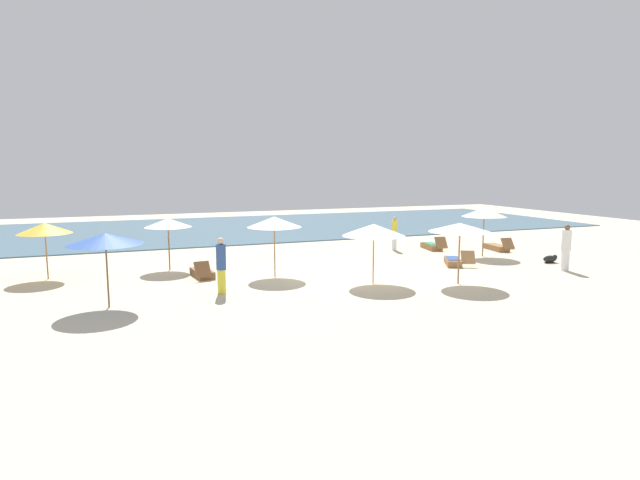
{
  "coord_description": "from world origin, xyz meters",
  "views": [
    {
      "loc": [
        -8.46,
        -18.84,
        4.27
      ],
      "look_at": [
        -0.27,
        2.2,
        1.1
      ],
      "focal_mm": 29.67,
      "sensor_mm": 36.0,
      "label": 1
    }
  ],
  "objects": [
    {
      "name": "lounger_3",
      "position": [
        6.71,
        4.15,
        0.18
      ],
      "size": [
        0.85,
        1.74,
        0.71
      ],
      "color": "olive",
      "rests_on": "ground_plane"
    },
    {
      "name": "umbrella_3",
      "position": [
        -8.77,
        -1.92,
        2.11
      ],
      "size": [
        2.24,
        2.24,
        2.28
      ],
      "color": "brown",
      "rests_on": "ground_plane"
    },
    {
      "name": "lounger_1",
      "position": [
        -5.43,
        1.51,
        0.17
      ],
      "size": [
        0.79,
        1.73,
        0.71
      ],
      "color": "brown",
      "rests_on": "ground_plane"
    },
    {
      "name": "person_0",
      "position": [
        -5.24,
        -1.43,
        0.98
      ],
      "size": [
        0.46,
        0.46,
        1.91
      ],
      "color": "yellow",
      "rests_on": "ground_plane"
    },
    {
      "name": "lounger_2",
      "position": [
        9.64,
        2.66,
        0.17
      ],
      "size": [
        0.81,
        1.75,
        0.7
      ],
      "color": "olive",
      "rests_on": "ground_plane"
    },
    {
      "name": "person_1",
      "position": [
        8.68,
        -2.6,
        0.97
      ],
      "size": [
        0.47,
        0.47,
        1.91
      ],
      "color": "white",
      "rests_on": "ground_plane"
    },
    {
      "name": "lounger_0",
      "position": [
        5.16,
        0.08,
        0.18
      ],
      "size": [
        1.31,
        1.78,
        0.68
      ],
      "color": "olive",
      "rests_on": "ground_plane"
    },
    {
      "name": "ocean_water",
      "position": [
        0.0,
        17.0,
        0.03
      ],
      "size": [
        48.0,
        16.0,
        0.06
      ],
      "primitive_type": "cube",
      "color": "#476B7F",
      "rests_on": "ground_plane"
    },
    {
      "name": "umbrella_6",
      "position": [
        -2.76,
        0.67,
        2.13
      ],
      "size": [
        2.11,
        2.11,
        2.34
      ],
      "color": "olive",
      "rests_on": "ground_plane"
    },
    {
      "name": "umbrella_4",
      "position": [
        7.8,
        1.52,
        2.1
      ],
      "size": [
        2.08,
        2.08,
        2.32
      ],
      "color": "olive",
      "rests_on": "ground_plane"
    },
    {
      "name": "umbrella_5",
      "position": [
        3.11,
        -3.05,
        2.07
      ],
      "size": [
        2.25,
        2.25,
        2.24
      ],
      "color": "olive",
      "rests_on": "ground_plane"
    },
    {
      "name": "umbrella_0",
      "position": [
        -6.46,
        3.53,
        1.95
      ],
      "size": [
        1.91,
        1.91,
        2.14
      ],
      "color": "brown",
      "rests_on": "ground_plane"
    },
    {
      "name": "person_2",
      "position": [
        4.76,
        4.66,
        0.88
      ],
      "size": [
        0.41,
        0.41,
        1.72
      ],
      "color": "white",
      "rests_on": "ground_plane"
    },
    {
      "name": "ground_plane",
      "position": [
        0.0,
        0.0,
        0.0
      ],
      "size": [
        60.0,
        60.0,
        0.0
      ],
      "primitive_type": "plane",
      "color": "beige"
    },
    {
      "name": "umbrella_2",
      "position": [
        -10.96,
        3.29,
        1.95
      ],
      "size": [
        1.94,
        1.94,
        2.15
      ],
      "color": "olive",
      "rests_on": "ground_plane"
    },
    {
      "name": "umbrella_1",
      "position": [
        0.23,
        -1.88,
        1.98
      ],
      "size": [
        2.28,
        2.28,
        2.2
      ],
      "color": "olive",
      "rests_on": "ground_plane"
    },
    {
      "name": "dog",
      "position": [
        9.47,
        -1.03,
        0.18
      ],
      "size": [
        0.76,
        0.36,
        0.35
      ],
      "color": "black",
      "rests_on": "ground_plane"
    }
  ]
}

